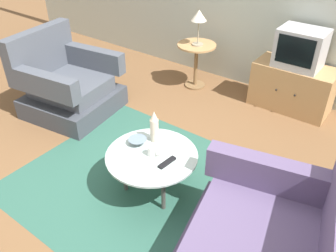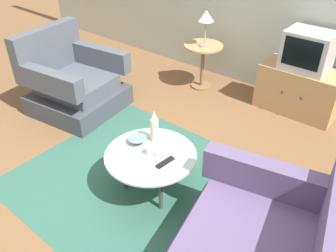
{
  "view_description": "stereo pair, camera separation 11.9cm",
  "coord_description": "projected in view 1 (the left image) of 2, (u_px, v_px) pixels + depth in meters",
  "views": [
    {
      "loc": [
        1.58,
        -1.68,
        2.23
      ],
      "look_at": [
        0.09,
        0.32,
        0.55
      ],
      "focal_mm": 37.16,
      "sensor_mm": 36.0,
      "label": 1
    },
    {
      "loc": [
        1.67,
        -1.6,
        2.23
      ],
      "look_at": [
        0.09,
        0.32,
        0.55
      ],
      "focal_mm": 37.16,
      "sensor_mm": 36.0,
      "label": 2
    }
  ],
  "objects": [
    {
      "name": "armchair",
      "position": [
        67.0,
        86.0,
        4.12
      ],
      "size": [
        1.06,
        1.07,
        0.95
      ],
      "rotation": [
        0.0,
        0.0,
        -1.43
      ],
      "color": "#3E424B",
      "rests_on": "ground"
    },
    {
      "name": "vase",
      "position": [
        154.0,
        127.0,
        3.0
      ],
      "size": [
        0.08,
        0.08,
        0.3
      ],
      "color": "beige",
      "rests_on": "coffee_table"
    },
    {
      "name": "bowl",
      "position": [
        138.0,
        141.0,
        3.02
      ],
      "size": [
        0.16,
        0.16,
        0.05
      ],
      "color": "slate",
      "rests_on": "coffee_table"
    },
    {
      "name": "tv_remote_dark",
      "position": [
        167.0,
        162.0,
        2.81
      ],
      "size": [
        0.06,
        0.18,
        0.02
      ],
      "rotation": [
        0.0,
        0.0,
        4.61
      ],
      "color": "black",
      "rests_on": "coffee_table"
    },
    {
      "name": "coffee_table",
      "position": [
        152.0,
        158.0,
        2.93
      ],
      "size": [
        0.78,
        0.78,
        0.4
      ],
      "color": "#B2C6C1",
      "rests_on": "ground"
    },
    {
      "name": "tv_stand",
      "position": [
        292.0,
        87.0,
        4.19
      ],
      "size": [
        0.93,
        0.48,
        0.55
      ],
      "color": "tan",
      "rests_on": "ground"
    },
    {
      "name": "side_table",
      "position": [
        196.0,
        56.0,
        4.58
      ],
      "size": [
        0.5,
        0.5,
        0.6
      ],
      "color": "tan",
      "rests_on": "ground"
    },
    {
      "name": "table_lamp",
      "position": [
        199.0,
        18.0,
        4.27
      ],
      "size": [
        0.19,
        0.19,
        0.45
      ],
      "color": "#9E937A",
      "rests_on": "side_table"
    },
    {
      "name": "mug",
      "position": [
        152.0,
        151.0,
        2.88
      ],
      "size": [
        0.12,
        0.07,
        0.09
      ],
      "color": "white",
      "rests_on": "coffee_table"
    },
    {
      "name": "ground_plane",
      "position": [
        139.0,
        189.0,
        3.14
      ],
      "size": [
        16.0,
        16.0,
        0.0
      ],
      "primitive_type": "plane",
      "color": "brown"
    },
    {
      "name": "television",
      "position": [
        301.0,
        48.0,
        3.91
      ],
      "size": [
        0.51,
        0.4,
        0.44
      ],
      "color": "#B7B7BC",
      "rests_on": "tv_stand"
    },
    {
      "name": "area_rug",
      "position": [
        153.0,
        189.0,
        3.14
      ],
      "size": [
        2.44,
        1.9,
        0.0
      ],
      "primitive_type": "cube",
      "color": "#2D5B4C",
      "rests_on": "ground"
    }
  ]
}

